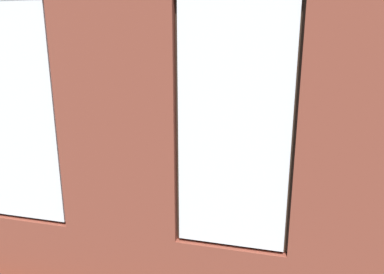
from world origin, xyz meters
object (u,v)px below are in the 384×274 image
(coffee_table, at_px, (199,165))
(potted_plant_mid_room_small, at_px, (273,147))
(couch_left, at_px, (370,194))
(tv_flatscreen, at_px, (37,125))
(table_plant_small, at_px, (191,151))
(remote_black, at_px, (199,161))
(cup_ceramic, at_px, (204,161))
(potted_plant_foreground_right, at_px, (112,122))
(remote_silver, at_px, (173,161))
(remote_gray, at_px, (224,160))
(media_console, at_px, (41,159))
(potted_plant_near_tv, at_px, (23,157))
(couch_by_window, at_px, (95,226))
(potted_plant_corner_near_left, at_px, (355,117))
(papasan_chair, at_px, (185,128))

(coffee_table, relative_size, potted_plant_mid_room_small, 2.19)
(couch_left, relative_size, tv_flatscreen, 1.73)
(table_plant_small, height_order, remote_black, table_plant_small)
(cup_ceramic, bearing_deg, potted_plant_foreground_right, -40.78)
(remote_black, height_order, potted_plant_foreground_right, potted_plant_foreground_right)
(table_plant_small, height_order, remote_silver, table_plant_small)
(remote_gray, bearing_deg, coffee_table, -15.83)
(cup_ceramic, distance_m, media_console, 3.05)
(remote_silver, xyz_separation_m, potted_plant_mid_room_small, (-1.52, -1.22, -0.01))
(remote_gray, height_order, potted_plant_foreground_right, potted_plant_foreground_right)
(couch_left, xyz_separation_m, remote_black, (2.48, -0.45, 0.11))
(remote_black, height_order, potted_plant_near_tv, potted_plant_near_tv)
(couch_left, height_order, tv_flatscreen, tv_flatscreen)
(coffee_table, distance_m, cup_ceramic, 0.18)
(couch_by_window, height_order, potted_plant_corner_near_left, potted_plant_corner_near_left)
(remote_black, relative_size, remote_gray, 1.00)
(couch_by_window, xyz_separation_m, potted_plant_foreground_right, (1.94, -4.41, 0.11))
(remote_gray, xyz_separation_m, tv_flatscreen, (3.31, 0.18, 0.44))
(tv_flatscreen, distance_m, potted_plant_mid_room_small, 4.24)
(remote_silver, bearing_deg, potted_plant_mid_room_small, -170.17)
(potted_plant_foreground_right, distance_m, potted_plant_mid_room_small, 3.93)
(potted_plant_corner_near_left, bearing_deg, coffee_table, 41.03)
(couch_left, distance_m, potted_plant_foreground_right, 5.79)
(potted_plant_near_tv, bearing_deg, potted_plant_mid_room_small, -147.41)
(potted_plant_near_tv, bearing_deg, potted_plant_corner_near_left, -145.72)
(coffee_table, relative_size, potted_plant_foreground_right, 1.98)
(couch_by_window, xyz_separation_m, remote_gray, (-1.07, -2.29, 0.11))
(potted_plant_near_tv, distance_m, potted_plant_foreground_right, 3.41)
(coffee_table, relative_size, potted_plant_corner_near_left, 0.89)
(couch_left, distance_m, potted_plant_mid_room_small, 2.08)
(potted_plant_corner_near_left, distance_m, potted_plant_near_tv, 6.10)
(couch_left, xyz_separation_m, cup_ceramic, (2.38, -0.34, 0.16))
(papasan_chair, relative_size, potted_plant_foreground_right, 1.48)
(couch_left, height_order, table_plant_small, couch_left)
(remote_silver, bearing_deg, papasan_chair, -108.33)
(couch_by_window, distance_m, potted_plant_foreground_right, 4.82)
(table_plant_small, height_order, potted_plant_near_tv, potted_plant_near_tv)
(coffee_table, bearing_deg, potted_plant_foreground_right, -40.50)
(cup_ceramic, distance_m, tv_flatscreen, 3.07)
(couch_left, bearing_deg, couch_by_window, -62.50)
(couch_by_window, bearing_deg, remote_gray, -115.14)
(couch_by_window, bearing_deg, tv_flatscreen, -43.30)
(potted_plant_foreground_right, bearing_deg, couch_by_window, 113.70)
(couch_by_window, bearing_deg, potted_plant_corner_near_left, -126.88)
(tv_flatscreen, xyz_separation_m, potted_plant_mid_room_small, (-4.06, -1.16, -0.45))
(coffee_table, xyz_separation_m, media_console, (2.94, 0.05, -0.12))
(remote_black, xyz_separation_m, potted_plant_mid_room_small, (-1.12, -1.11, -0.01))
(couch_left, distance_m, remote_gray, 2.19)
(remote_black, relative_size, potted_plant_foreground_right, 0.25)
(couch_by_window, distance_m, potted_plant_near_tv, 2.01)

